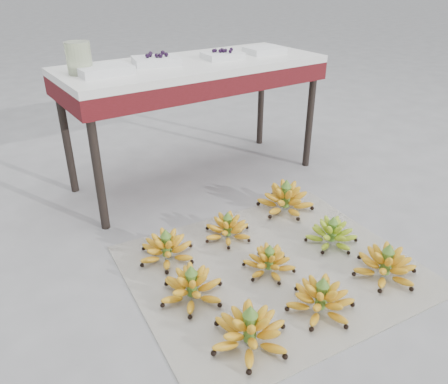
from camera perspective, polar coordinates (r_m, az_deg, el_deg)
ground at (r=2.16m, az=7.20°, el=-7.87°), size 60.00×60.00×0.00m
newspaper_mat at (r=2.05m, az=6.33°, el=-9.85°), size 1.35×1.17×0.01m
bunch_front_left at (r=1.66m, az=3.38°, el=-17.66°), size 0.34×0.34×0.18m
bunch_front_center at (r=1.83m, az=12.54°, el=-13.53°), size 0.35×0.35×0.17m
bunch_front_right at (r=2.08m, az=20.35°, el=-8.96°), size 0.35×0.35×0.17m
bunch_mid_left at (r=1.85m, az=-4.22°, el=-12.27°), size 0.30×0.30×0.17m
bunch_mid_center at (r=2.00m, az=5.90°, el=-9.07°), size 0.28×0.28×0.14m
bunch_mid_right at (r=2.23m, az=13.88°, el=-5.35°), size 0.26×0.26×0.16m
bunch_back_left at (r=2.08m, az=-7.51°, el=-7.34°), size 0.30×0.30×0.16m
bunch_back_center at (r=2.22m, az=0.48°, el=-4.80°), size 0.32×0.32×0.15m
bunch_back_right at (r=2.48m, az=8.02°, el=-0.95°), size 0.33×0.33×0.19m
vendor_table at (r=2.67m, az=-3.91°, el=14.89°), size 1.55×0.62×0.75m
tray_far_left at (r=2.39m, az=-15.38°, el=15.12°), size 0.27×0.19×0.04m
tray_left at (r=2.58m, az=-8.83°, el=16.64°), size 0.29×0.24×0.06m
tray_right at (r=2.71m, az=-0.19°, el=17.44°), size 0.24×0.18×0.06m
tray_far_right at (r=2.90m, az=5.32°, el=17.98°), size 0.25×0.18×0.04m
glass_jar at (r=2.41m, az=-18.43°, el=16.27°), size 0.16×0.16×0.16m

